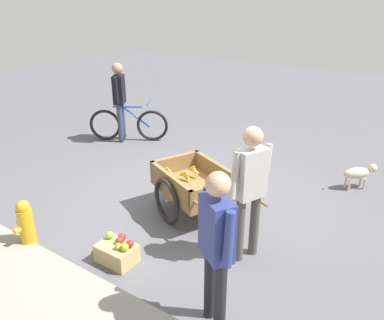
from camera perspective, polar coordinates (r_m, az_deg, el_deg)
ground_plane at (r=5.78m, az=-0.20°, el=-6.40°), size 24.00×24.00×0.00m
fruit_cart at (r=5.33m, az=0.32°, el=-3.83°), size 1.82×1.37×0.69m
vendor_person at (r=4.27m, az=8.58°, el=-3.37°), size 0.32×0.57×1.62m
bicycle at (r=8.22m, az=-9.35°, el=5.24°), size 1.45×0.91×0.85m
cyclist_person at (r=8.09m, az=-10.70°, el=9.41°), size 0.35×0.49×1.62m
dog at (r=6.64m, az=23.47°, el=-1.75°), size 0.50×0.51×0.40m
fire_hydrant at (r=5.06m, az=-23.34°, el=-8.90°), size 0.25×0.25×0.67m
plastic_bucket at (r=6.73m, az=7.98°, el=-0.82°), size 0.22×0.22×0.28m
apple_crate at (r=4.66m, az=-10.98°, el=-13.19°), size 0.44×0.32×0.32m
bystander_person at (r=3.36m, az=3.64°, el=-11.71°), size 0.44×0.36×1.58m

